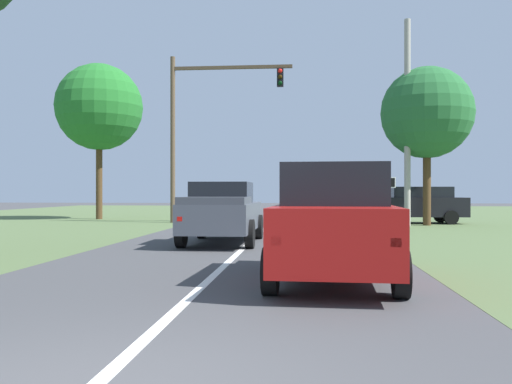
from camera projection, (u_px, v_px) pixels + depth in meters
ground_plane at (247, 245)px, 16.12m from camera, size 120.00×120.00×0.00m
lane_centre_stripe at (126, 357)px, 5.16m from camera, size 0.16×42.35×0.01m
red_suv_near at (334, 221)px, 9.64m from camera, size 2.32×4.78×2.03m
pickup_truck_lead at (223, 212)px, 16.57m from camera, size 2.17×5.03×1.85m
traffic_light at (201, 116)px, 27.53m from camera, size 6.16×0.40×8.39m
keep_moving_sign at (388, 194)px, 22.20m from camera, size 0.60×0.09×2.29m
oak_tree_right at (427, 113)px, 25.39m from camera, size 4.25×4.25×7.36m
crossing_suv_far at (416, 204)px, 27.10m from camera, size 4.81×2.19×1.81m
utility_pole_right at (407, 123)px, 24.80m from camera, size 0.28×0.28×9.39m
extra_tree_1 at (99, 107)px, 31.22m from camera, size 4.91×4.91×8.85m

